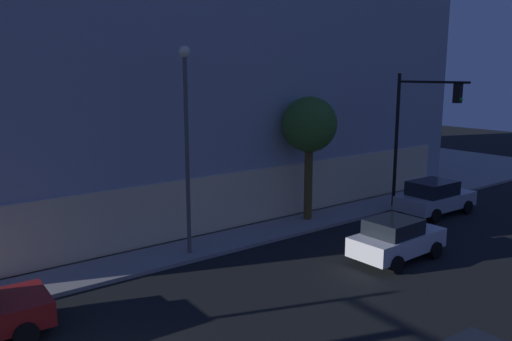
{
  "coord_description": "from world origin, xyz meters",
  "views": [
    {
      "loc": [
        -3.0,
        -9.76,
        7.17
      ],
      "look_at": [
        8.95,
        5.87,
        3.39
      ],
      "focal_mm": 35.96,
      "sensor_mm": 36.0,
      "label": 1
    }
  ],
  "objects_px": {
    "traffic_light_far_corner": "(416,121)",
    "street_lamp_sidewalk": "(186,126)",
    "car_white": "(396,239)",
    "car_silver": "(435,197)",
    "sidewalk_tree": "(309,126)",
    "modern_building": "(149,70)"
  },
  "relations": [
    {
      "from": "street_lamp_sidewalk",
      "to": "traffic_light_far_corner",
      "type": "bearing_deg",
      "value": -6.4
    },
    {
      "from": "street_lamp_sidewalk",
      "to": "car_silver",
      "type": "bearing_deg",
      "value": -9.72
    },
    {
      "from": "street_lamp_sidewalk",
      "to": "car_silver",
      "type": "relative_size",
      "value": 1.8
    },
    {
      "from": "street_lamp_sidewalk",
      "to": "sidewalk_tree",
      "type": "relative_size",
      "value": 1.35
    },
    {
      "from": "car_white",
      "to": "street_lamp_sidewalk",
      "type": "bearing_deg",
      "value": 140.24
    },
    {
      "from": "traffic_light_far_corner",
      "to": "street_lamp_sidewalk",
      "type": "relative_size",
      "value": 0.87
    },
    {
      "from": "modern_building",
      "to": "car_silver",
      "type": "xyz_separation_m",
      "value": [
        8.07,
        -15.6,
        -6.44
      ]
    },
    {
      "from": "car_silver",
      "to": "sidewalk_tree",
      "type": "bearing_deg",
      "value": 154.23
    },
    {
      "from": "street_lamp_sidewalk",
      "to": "car_white",
      "type": "height_order",
      "value": "street_lamp_sidewalk"
    },
    {
      "from": "modern_building",
      "to": "street_lamp_sidewalk",
      "type": "height_order",
      "value": "modern_building"
    },
    {
      "from": "sidewalk_tree",
      "to": "traffic_light_far_corner",
      "type": "bearing_deg",
      "value": -21.25
    },
    {
      "from": "modern_building",
      "to": "traffic_light_far_corner",
      "type": "bearing_deg",
      "value": -63.51
    },
    {
      "from": "modern_building",
      "to": "car_white",
      "type": "distance_m",
      "value": 19.66
    },
    {
      "from": "modern_building",
      "to": "traffic_light_far_corner",
      "type": "relative_size",
      "value": 4.23
    },
    {
      "from": "traffic_light_far_corner",
      "to": "car_silver",
      "type": "height_order",
      "value": "traffic_light_far_corner"
    },
    {
      "from": "traffic_light_far_corner",
      "to": "street_lamp_sidewalk",
      "type": "xyz_separation_m",
      "value": [
        -12.38,
        1.39,
        0.42
      ]
    },
    {
      "from": "car_white",
      "to": "traffic_light_far_corner",
      "type": "bearing_deg",
      "value": 31.44
    },
    {
      "from": "car_white",
      "to": "modern_building",
      "type": "bearing_deg",
      "value": 93.61
    },
    {
      "from": "car_white",
      "to": "car_silver",
      "type": "height_order",
      "value": "car_silver"
    },
    {
      "from": "modern_building",
      "to": "sidewalk_tree",
      "type": "relative_size",
      "value": 4.99
    },
    {
      "from": "car_silver",
      "to": "street_lamp_sidewalk",
      "type": "bearing_deg",
      "value": 170.28
    },
    {
      "from": "traffic_light_far_corner",
      "to": "car_white",
      "type": "relative_size",
      "value": 1.71
    }
  ]
}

